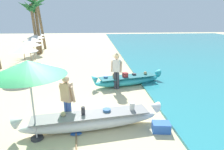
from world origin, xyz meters
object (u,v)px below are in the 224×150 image
object	(u,v)px
boat_white_foreground	(92,121)
paddle	(76,145)
person_vendor_hatted	(117,68)
person_tourist_customer	(67,98)
palm_tree_far_behind	(32,11)
cooler_box	(161,127)
boat_cyan_midground	(128,80)
palm_tree_leaning_seaward	(36,9)
patio_umbrella_large	(28,68)

from	to	relation	value
boat_white_foreground	paddle	world-z (taller)	boat_white_foreground
boat_white_foreground	person_vendor_hatted	world-z (taller)	person_vendor_hatted
person_vendor_hatted	person_tourist_customer	world-z (taller)	person_vendor_hatted
boat_white_foreground	palm_tree_far_behind	distance (m)	15.41
boat_white_foreground	cooler_box	xyz separation A→B (m)	(2.19, -0.35, -0.14)
boat_cyan_midground	person_tourist_customer	distance (m)	4.63
palm_tree_far_behind	cooler_box	size ratio (longest dim) A/B	8.97
person_tourist_customer	palm_tree_leaning_seaward	world-z (taller)	palm_tree_leaning_seaward
person_tourist_customer	paddle	size ratio (longest dim) A/B	0.93
palm_tree_leaning_seaward	palm_tree_far_behind	distance (m)	0.53
person_tourist_customer	boat_white_foreground	bearing A→B (deg)	-25.72
palm_tree_leaning_seaward	palm_tree_far_behind	xyz separation A→B (m)	(-0.26, -0.42, -0.21)
boat_white_foreground	palm_tree_leaning_seaward	bearing A→B (deg)	110.27
palm_tree_leaning_seaward	paddle	world-z (taller)	palm_tree_leaning_seaward
person_vendor_hatted	cooler_box	distance (m)	4.17
person_tourist_customer	paddle	distance (m)	1.61
boat_white_foreground	person_vendor_hatted	distance (m)	3.87
cooler_box	palm_tree_leaning_seaward	bearing A→B (deg)	125.07
boat_cyan_midground	paddle	world-z (taller)	boat_cyan_midground
boat_white_foreground	palm_tree_far_behind	xyz separation A→B (m)	(-5.54, 13.87, 3.78)
boat_white_foreground	palm_tree_leaning_seaward	distance (m)	15.75
boat_cyan_midground	boat_white_foreground	bearing A→B (deg)	-114.44
patio_umbrella_large	paddle	world-z (taller)	patio_umbrella_large
cooler_box	paddle	distance (m)	2.68
boat_white_foreground	palm_tree_leaning_seaward	world-z (taller)	palm_tree_leaning_seaward
person_vendor_hatted	person_tourist_customer	xyz separation A→B (m)	(-2.01, -3.21, -0.11)
paddle	boat_cyan_midground	bearing A→B (deg)	65.22
boat_cyan_midground	patio_umbrella_large	world-z (taller)	patio_umbrella_large
palm_tree_far_behind	boat_cyan_midground	bearing A→B (deg)	-52.82
boat_cyan_midground	person_tourist_customer	world-z (taller)	person_tourist_customer
person_vendor_hatted	cooler_box	bearing A→B (deg)	-76.01
cooler_box	paddle	xyz separation A→B (m)	(-2.63, -0.53, -0.12)
palm_tree_leaning_seaward	boat_white_foreground	bearing A→B (deg)	-69.73
boat_white_foreground	cooler_box	size ratio (longest dim) A/B	8.54
palm_tree_far_behind	paddle	bearing A→B (deg)	-70.93
boat_cyan_midground	person_tourist_customer	size ratio (longest dim) A/B	2.30
boat_white_foreground	boat_cyan_midground	distance (m)	4.52
person_vendor_hatted	boat_white_foreground	bearing A→B (deg)	-108.64
palm_tree_far_behind	person_tourist_customer	bearing A→B (deg)	-70.63
palm_tree_leaning_seaward	paddle	bearing A→B (deg)	-72.30
patio_umbrella_large	palm_tree_far_behind	size ratio (longest dim) A/B	0.48
cooler_box	paddle	world-z (taller)	cooler_box
palm_tree_leaning_seaward	cooler_box	world-z (taller)	palm_tree_leaning_seaward
paddle	person_tourist_customer	bearing A→B (deg)	105.84
patio_umbrella_large	palm_tree_far_behind	distance (m)	14.94
boat_cyan_midground	patio_umbrella_large	size ratio (longest dim) A/B	1.63
patio_umbrella_large	cooler_box	bearing A→B (deg)	1.15
boat_cyan_midground	patio_umbrella_large	bearing A→B (deg)	-127.64
boat_white_foreground	person_tourist_customer	xyz separation A→B (m)	(-0.79, 0.38, 0.68)
palm_tree_far_behind	paddle	distance (m)	16.12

